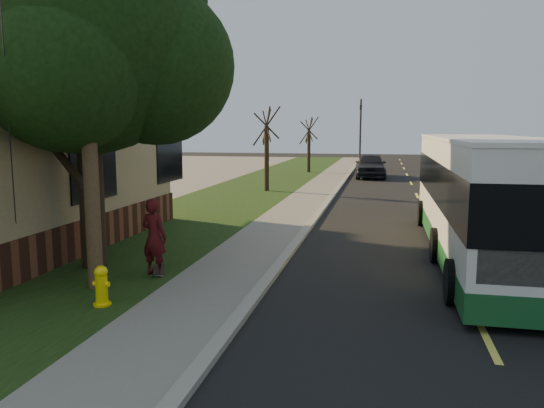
{
  "coord_description": "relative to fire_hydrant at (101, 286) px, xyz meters",
  "views": [
    {
      "loc": [
        2.34,
        -8.45,
        3.27
      ],
      "look_at": [
        -0.19,
        3.58,
        1.5
      ],
      "focal_mm": 35.0,
      "sensor_mm": 36.0,
      "label": 1
    }
  ],
  "objects": [
    {
      "name": "grass_verge",
      "position": [
        -1.9,
        10.0,
        -0.4
      ],
      "size": [
        5.0,
        80.0,
        0.07
      ],
      "primitive_type": "cube",
      "color": "black",
      "rests_on": "ground"
    },
    {
      "name": "traffic_signal",
      "position": [
        3.1,
        34.0,
        2.73
      ],
      "size": [
        0.18,
        0.22,
        5.5
      ],
      "color": "#2D2D30",
      "rests_on": "ground"
    },
    {
      "name": "transit_bus",
      "position": [
        7.43,
        5.68,
        1.19
      ],
      "size": [
        2.6,
        11.26,
        3.05
      ],
      "color": "silver",
      "rests_on": "ground"
    },
    {
      "name": "bare_tree_near",
      "position": [
        -0.9,
        18.0,
        1.72
      ],
      "size": [
        1.38,
        1.21,
        4.31
      ],
      "color": "black",
      "rests_on": "grass_verge"
    },
    {
      "name": "fire_hydrant",
      "position": [
        0.0,
        0.0,
        0.0
      ],
      "size": [
        0.32,
        0.32,
        0.74
      ],
      "color": "yellow",
      "rests_on": "grass_verge"
    },
    {
      "name": "road",
      "position": [
        6.6,
        10.0,
        -0.43
      ],
      "size": [
        8.0,
        80.0,
        0.01
      ],
      "primitive_type": "cube",
      "color": "black",
      "rests_on": "ground"
    },
    {
      "name": "sidewalk",
      "position": [
        1.6,
        10.0,
        -0.39
      ],
      "size": [
        2.0,
        80.0,
        0.08
      ],
      "primitive_type": "cube",
      "color": "slate",
      "rests_on": "ground"
    },
    {
      "name": "skateboarder",
      "position": [
        0.1,
        2.08,
        0.49
      ],
      "size": [
        0.7,
        0.54,
        1.7
      ],
      "primitive_type": "imported",
      "rotation": [
        0.0,
        0.0,
        2.9
      ],
      "color": "#450D10",
      "rests_on": "grass_verge"
    },
    {
      "name": "ground",
      "position": [
        2.6,
        0.0,
        -0.43
      ],
      "size": [
        120.0,
        120.0,
        0.0
      ],
      "primitive_type": "plane",
      "color": "black",
      "rests_on": "ground"
    },
    {
      "name": "curb",
      "position": [
        2.6,
        10.0,
        -0.37
      ],
      "size": [
        0.25,
        80.0,
        0.12
      ],
      "primitive_type": "cube",
      "color": "gray",
      "rests_on": "ground"
    },
    {
      "name": "leafy_tree",
      "position": [
        -1.57,
        2.65,
        4.73
      ],
      "size": [
        6.3,
        6.0,
        7.8
      ],
      "color": "black",
      "rests_on": "grass_verge"
    },
    {
      "name": "bare_tree_far",
      "position": [
        -0.4,
        30.0,
        1.57
      ],
      "size": [
        1.38,
        1.21,
        4.03
      ],
      "color": "black",
      "rests_on": "grass_verge"
    },
    {
      "name": "distant_car",
      "position": [
        4.1,
        27.26,
        0.39
      ],
      "size": [
        2.18,
        4.92,
        1.64
      ],
      "primitive_type": "imported",
      "rotation": [
        0.0,
        0.0,
        0.05
      ],
      "color": "black",
      "rests_on": "ground"
    },
    {
      "name": "utility_pole",
      "position": [
        -0.71,
        0.99,
        4.2
      ],
      "size": [
        2.86,
        3.21,
        9.07
      ],
      "color": "#473321",
      "rests_on": "ground"
    },
    {
      "name": "skateboard_main",
      "position": [
        0.1,
        2.27,
        -0.3
      ],
      "size": [
        0.56,
        0.93,
        0.09
      ],
      "color": "black",
      "rests_on": "grass_verge"
    },
    {
      "name": "dumpster",
      "position": [
        -4.99,
        6.09,
        0.32
      ],
      "size": [
        1.89,
        1.66,
        1.42
      ],
      "color": "black",
      "rests_on": "building_lot"
    }
  ]
}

